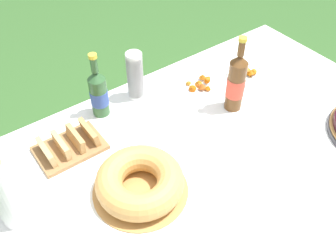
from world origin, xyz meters
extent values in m
plane|color=#335B28|center=(0.00, 0.00, 0.00)|extent=(16.00, 16.00, 0.00)
cube|color=brown|center=(0.00, 0.00, 0.74)|extent=(1.75, 1.20, 0.03)
cylinder|color=brown|center=(-0.81, 0.54, 0.36)|extent=(0.06, 0.06, 0.72)
cylinder|color=brown|center=(0.81, 0.54, 0.36)|extent=(0.06, 0.06, 0.72)
cube|color=white|center=(0.00, 0.00, 0.76)|extent=(1.76, 1.21, 0.00)
cube|color=white|center=(0.00, 0.60, 0.71)|extent=(1.76, 0.00, 0.10)
cylinder|color=#B78447|center=(-0.35, 0.04, 0.77)|extent=(0.34, 0.34, 0.01)
torus|color=tan|center=(-0.35, 0.04, 0.82)|extent=(0.31, 0.31, 0.10)
cylinder|color=white|center=(-0.08, 0.50, 0.81)|extent=(0.07, 0.07, 0.09)
cylinder|color=white|center=(-0.08, 0.50, 0.82)|extent=(0.07, 0.07, 0.09)
cylinder|color=white|center=(-0.08, 0.50, 0.84)|extent=(0.07, 0.07, 0.09)
cylinder|color=white|center=(-0.08, 0.50, 0.85)|extent=(0.07, 0.07, 0.09)
cylinder|color=white|center=(-0.08, 0.50, 0.86)|extent=(0.07, 0.07, 0.09)
cylinder|color=white|center=(-0.08, 0.50, 0.88)|extent=(0.07, 0.07, 0.09)
cylinder|color=white|center=(-0.08, 0.50, 0.89)|extent=(0.07, 0.07, 0.09)
cylinder|color=white|center=(-0.08, 0.50, 0.90)|extent=(0.07, 0.07, 0.09)
cylinder|color=white|center=(-0.08, 0.50, 0.91)|extent=(0.07, 0.07, 0.09)
cylinder|color=white|center=(-0.08, 0.50, 0.93)|extent=(0.07, 0.07, 0.09)
cylinder|color=white|center=(-0.08, 0.50, 0.94)|extent=(0.07, 0.07, 0.09)
torus|color=white|center=(-0.08, 0.50, 0.99)|extent=(0.07, 0.07, 0.01)
cylinder|color=#2D562D|center=(-0.26, 0.49, 0.85)|extent=(0.07, 0.07, 0.18)
cylinder|color=#334C93|center=(-0.26, 0.49, 0.85)|extent=(0.08, 0.08, 0.07)
cone|color=#2D562D|center=(-0.26, 0.49, 0.96)|extent=(0.07, 0.07, 0.04)
cylinder|color=#2D562D|center=(-0.26, 0.49, 1.01)|extent=(0.03, 0.03, 0.06)
cylinder|color=gold|center=(-0.26, 0.49, 1.05)|extent=(0.03, 0.03, 0.02)
cylinder|color=brown|center=(0.22, 0.18, 0.88)|extent=(0.07, 0.07, 0.23)
cylinder|color=#E54C38|center=(0.22, 0.18, 0.87)|extent=(0.08, 0.08, 0.09)
cone|color=brown|center=(0.22, 0.18, 1.01)|extent=(0.07, 0.07, 0.04)
cylinder|color=brown|center=(0.22, 0.18, 1.06)|extent=(0.03, 0.03, 0.06)
cylinder|color=gold|center=(0.22, 0.18, 1.10)|extent=(0.03, 0.03, 0.02)
cylinder|color=white|center=(0.19, 0.38, 0.77)|extent=(0.20, 0.20, 0.01)
torus|color=white|center=(0.19, 0.38, 0.78)|extent=(0.20, 0.20, 0.01)
cone|color=#C3631C|center=(0.19, 0.37, 0.79)|extent=(0.04, 0.04, 0.03)
cone|color=#AB5E11|center=(0.19, 0.38, 0.79)|extent=(0.04, 0.04, 0.02)
cone|color=#BA5509|center=(0.23, 0.37, 0.80)|extent=(0.05, 0.05, 0.05)
cone|color=#C5630D|center=(0.15, 0.38, 0.78)|extent=(0.03, 0.03, 0.02)
cone|color=#AD540A|center=(0.20, 0.33, 0.79)|extent=(0.04, 0.04, 0.03)
cone|color=#A66819|center=(0.15, 0.41, 0.79)|extent=(0.04, 0.03, 0.02)
cone|color=#A95C14|center=(0.23, 0.40, 0.80)|extent=(0.05, 0.05, 0.03)
cone|color=#B8510C|center=(0.14, 0.36, 0.79)|extent=(0.05, 0.05, 0.04)
cone|color=#AB4E19|center=(0.18, 0.35, 0.80)|extent=(0.05, 0.05, 0.03)
cone|color=#A86114|center=(0.19, 0.38, 0.79)|extent=(0.05, 0.05, 0.03)
cylinder|color=white|center=(0.43, 0.31, 0.77)|extent=(0.19, 0.19, 0.01)
torus|color=white|center=(0.43, 0.31, 0.78)|extent=(0.19, 0.19, 0.01)
cone|color=#A86716|center=(0.44, 0.31, 0.78)|extent=(0.05, 0.04, 0.04)
cone|color=#AF501C|center=(0.46, 0.29, 0.79)|extent=(0.04, 0.03, 0.02)
cone|color=#BA6618|center=(0.44, 0.31, 0.80)|extent=(0.06, 0.06, 0.04)
cone|color=#AE5C0B|center=(0.44, 0.29, 0.79)|extent=(0.05, 0.05, 0.05)
cone|color=#A85109|center=(0.44, 0.29, 0.80)|extent=(0.04, 0.04, 0.03)
cone|color=#B7641D|center=(0.43, 0.33, 0.78)|extent=(0.06, 0.06, 0.04)
cone|color=#AE470F|center=(0.42, 0.36, 0.78)|extent=(0.05, 0.04, 0.04)
cone|color=orange|center=(0.46, 0.29, 0.80)|extent=(0.04, 0.04, 0.04)
cylinder|color=white|center=(-0.73, 0.20, 0.90)|extent=(0.11, 0.11, 0.27)
cube|color=olive|center=(-0.47, 0.37, 0.77)|extent=(0.26, 0.18, 0.02)
cube|color=tan|center=(-0.56, 0.37, 0.81)|extent=(0.03, 0.14, 0.06)
cube|color=tan|center=(-0.50, 0.37, 0.81)|extent=(0.02, 0.14, 0.06)
cube|color=#B2844C|center=(-0.44, 0.37, 0.81)|extent=(0.03, 0.14, 0.06)
cube|color=#B2844C|center=(-0.38, 0.37, 0.81)|extent=(0.03, 0.14, 0.06)
camera|label=1|loc=(-0.74, -0.66, 1.85)|focal=40.00mm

